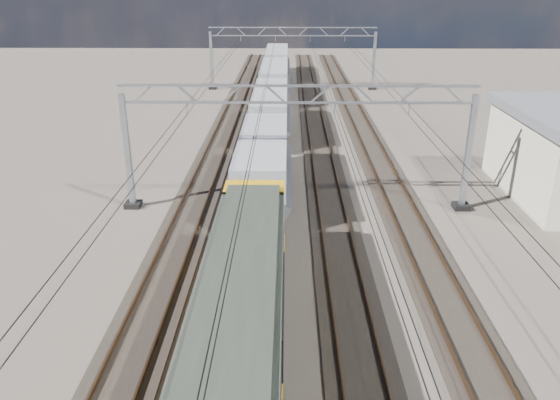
{
  "coord_description": "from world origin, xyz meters",
  "views": [
    {
      "loc": [
        -0.54,
        -25.12,
        12.42
      ],
      "look_at": [
        -0.89,
        -0.69,
        2.4
      ],
      "focal_mm": 35.0,
      "sensor_mm": 36.0,
      "label": 1
    }
  ],
  "objects_px": {
    "catenary_gantry_far": "(293,56)",
    "hopper_wagon_fourth": "(277,60)",
    "locomotive": "(237,345)",
    "hopper_wagon_third": "(274,79)",
    "hopper_wagon_mid": "(270,108)",
    "hopper_wagon_lead": "(263,161)",
    "catenary_gantry_mid": "(297,143)"
  },
  "relations": [
    {
      "from": "hopper_wagon_third",
      "to": "hopper_wagon_fourth",
      "type": "distance_m",
      "value": 14.2
    },
    {
      "from": "hopper_wagon_third",
      "to": "catenary_gantry_far",
      "type": "bearing_deg",
      "value": 70.77
    },
    {
      "from": "hopper_wagon_lead",
      "to": "hopper_wagon_mid",
      "type": "distance_m",
      "value": 14.2
    },
    {
      "from": "catenary_gantry_mid",
      "to": "hopper_wagon_mid",
      "type": "distance_m",
      "value": 16.27
    },
    {
      "from": "catenary_gantry_far",
      "to": "hopper_wagon_third",
      "type": "relative_size",
      "value": 1.53
    },
    {
      "from": "hopper_wagon_mid",
      "to": "hopper_wagon_third",
      "type": "relative_size",
      "value": 1.0
    },
    {
      "from": "catenary_gantry_mid",
      "to": "locomotive",
      "type": "relative_size",
      "value": 0.94
    },
    {
      "from": "hopper_wagon_lead",
      "to": "hopper_wagon_third",
      "type": "distance_m",
      "value": 28.4
    },
    {
      "from": "hopper_wagon_lead",
      "to": "hopper_wagon_fourth",
      "type": "height_order",
      "value": "same"
    },
    {
      "from": "catenary_gantry_far",
      "to": "hopper_wagon_fourth",
      "type": "distance_m",
      "value": 8.86
    },
    {
      "from": "locomotive",
      "to": "hopper_wagon_mid",
      "type": "height_order",
      "value": "locomotive"
    },
    {
      "from": "catenary_gantry_mid",
      "to": "locomotive",
      "type": "xyz_separation_m",
      "value": [
        -2.0,
        -15.83,
        -1.58
      ]
    },
    {
      "from": "hopper_wagon_lead",
      "to": "hopper_wagon_fourth",
      "type": "bearing_deg",
      "value": 90.0
    },
    {
      "from": "catenary_gantry_mid",
      "to": "hopper_wagon_fourth",
      "type": "xyz_separation_m",
      "value": [
        -2.0,
        44.46,
        -1.67
      ]
    },
    {
      "from": "hopper_wagon_mid",
      "to": "hopper_wagon_third",
      "type": "bearing_deg",
      "value": 90.0
    },
    {
      "from": "catenary_gantry_far",
      "to": "hopper_wagon_third",
      "type": "bearing_deg",
      "value": -109.23
    },
    {
      "from": "hopper_wagon_lead",
      "to": "hopper_wagon_third",
      "type": "height_order",
      "value": "same"
    },
    {
      "from": "locomotive",
      "to": "hopper_wagon_fourth",
      "type": "distance_m",
      "value": 60.3
    },
    {
      "from": "catenary_gantry_mid",
      "to": "hopper_wagon_fourth",
      "type": "height_order",
      "value": "catenary_gantry_mid"
    },
    {
      "from": "locomotive",
      "to": "hopper_wagon_fourth",
      "type": "height_order",
      "value": "locomotive"
    },
    {
      "from": "locomotive",
      "to": "hopper_wagon_lead",
      "type": "height_order",
      "value": "locomotive"
    },
    {
      "from": "hopper_wagon_fourth",
      "to": "locomotive",
      "type": "bearing_deg",
      "value": -90.0
    },
    {
      "from": "catenary_gantry_mid",
      "to": "locomotive",
      "type": "height_order",
      "value": "catenary_gantry_mid"
    },
    {
      "from": "hopper_wagon_fourth",
      "to": "hopper_wagon_mid",
      "type": "bearing_deg",
      "value": -90.0
    },
    {
      "from": "catenary_gantry_far",
      "to": "hopper_wagon_third",
      "type": "height_order",
      "value": "catenary_gantry_far"
    },
    {
      "from": "catenary_gantry_far",
      "to": "hopper_wagon_lead",
      "type": "xyz_separation_m",
      "value": [
        -2.0,
        -34.14,
        -1.67
      ]
    },
    {
      "from": "catenary_gantry_far",
      "to": "hopper_wagon_fourth",
      "type": "bearing_deg",
      "value": 103.3
    },
    {
      "from": "hopper_wagon_mid",
      "to": "hopper_wagon_fourth",
      "type": "height_order",
      "value": "same"
    },
    {
      "from": "hopper_wagon_lead",
      "to": "hopper_wagon_fourth",
      "type": "relative_size",
      "value": 1.0
    },
    {
      "from": "locomotive",
      "to": "hopper_wagon_mid",
      "type": "distance_m",
      "value": 31.9
    },
    {
      "from": "hopper_wagon_lead",
      "to": "catenary_gantry_far",
      "type": "bearing_deg",
      "value": 86.65
    },
    {
      "from": "locomotive",
      "to": "hopper_wagon_fourth",
      "type": "xyz_separation_m",
      "value": [
        -0.0,
        60.3,
        -0.09
      ]
    }
  ]
}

